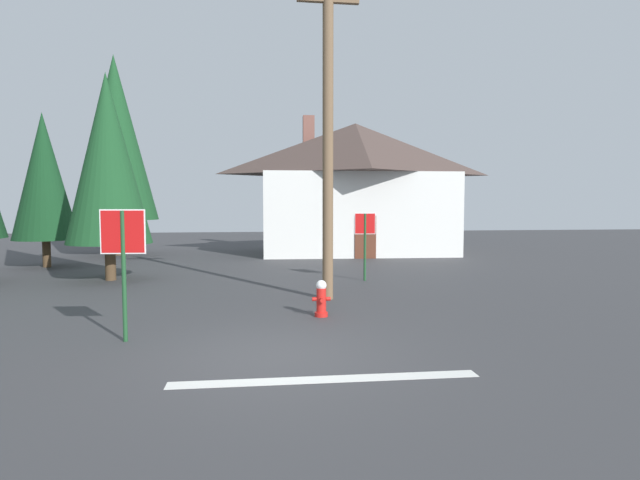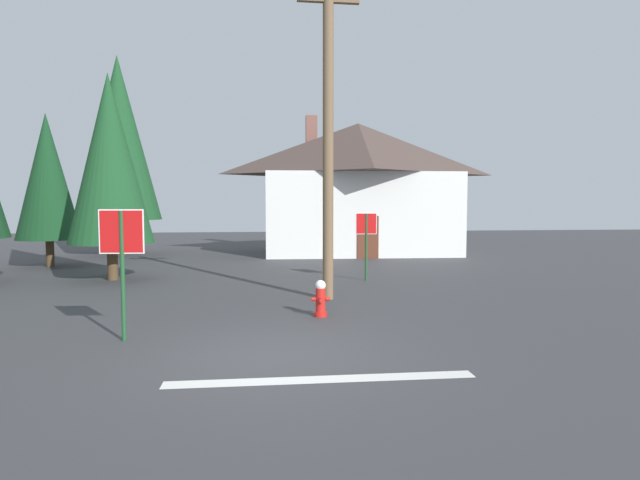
{
  "view_description": "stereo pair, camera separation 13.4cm",
  "coord_description": "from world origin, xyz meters",
  "px_view_note": "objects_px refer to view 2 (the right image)",
  "views": [
    {
      "loc": [
        -0.4,
        -8.38,
        2.47
      ],
      "look_at": [
        1.33,
        4.42,
        1.6
      ],
      "focal_mm": 28.7,
      "sensor_mm": 36.0,
      "label": 1
    },
    {
      "loc": [
        -0.26,
        -8.39,
        2.47
      ],
      "look_at": [
        1.33,
        4.42,
        1.6
      ],
      "focal_mm": 28.7,
      "sensor_mm": 36.0,
      "label": 2
    }
  ],
  "objects_px": {
    "fire_hydrant": "(321,299)",
    "pine_tree_mid_left": "(47,177)",
    "utility_pole": "(328,134)",
    "stop_sign_far": "(366,233)",
    "stop_sign_near": "(122,247)",
    "pine_tree_tall_left": "(119,138)",
    "house": "(358,186)",
    "pine_tree_far_center": "(110,159)"
  },
  "relations": [
    {
      "from": "fire_hydrant",
      "to": "pine_tree_mid_left",
      "type": "height_order",
      "value": "pine_tree_mid_left"
    },
    {
      "from": "utility_pole",
      "to": "stop_sign_far",
      "type": "xyz_separation_m",
      "value": [
        1.71,
        3.13,
        -2.75
      ]
    },
    {
      "from": "utility_pole",
      "to": "stop_sign_near",
      "type": "bearing_deg",
      "value": -139.3
    },
    {
      "from": "fire_hydrant",
      "to": "pine_tree_tall_left",
      "type": "bearing_deg",
      "value": 117.83
    },
    {
      "from": "house",
      "to": "pine_tree_far_center",
      "type": "bearing_deg",
      "value": -139.0
    },
    {
      "from": "stop_sign_near",
      "to": "pine_tree_far_center",
      "type": "height_order",
      "value": "pine_tree_far_center"
    },
    {
      "from": "stop_sign_far",
      "to": "pine_tree_tall_left",
      "type": "bearing_deg",
      "value": 135.29
    },
    {
      "from": "utility_pole",
      "to": "house",
      "type": "bearing_deg",
      "value": 75.4
    },
    {
      "from": "utility_pole",
      "to": "stop_sign_far",
      "type": "bearing_deg",
      "value": 61.43
    },
    {
      "from": "pine_tree_mid_left",
      "to": "pine_tree_far_center",
      "type": "height_order",
      "value": "pine_tree_far_center"
    },
    {
      "from": "house",
      "to": "pine_tree_mid_left",
      "type": "distance_m",
      "value": 14.34
    },
    {
      "from": "stop_sign_far",
      "to": "pine_tree_far_center",
      "type": "bearing_deg",
      "value": 171.61
    },
    {
      "from": "pine_tree_tall_left",
      "to": "house",
      "type": "bearing_deg",
      "value": -1.18
    },
    {
      "from": "utility_pole",
      "to": "pine_tree_far_center",
      "type": "height_order",
      "value": "utility_pole"
    },
    {
      "from": "utility_pole",
      "to": "stop_sign_far",
      "type": "distance_m",
      "value": 4.5
    },
    {
      "from": "house",
      "to": "pine_tree_far_center",
      "type": "relative_size",
      "value": 1.54
    },
    {
      "from": "fire_hydrant",
      "to": "stop_sign_far",
      "type": "bearing_deg",
      "value": 67.49
    },
    {
      "from": "stop_sign_near",
      "to": "utility_pole",
      "type": "bearing_deg",
      "value": 40.7
    },
    {
      "from": "stop_sign_near",
      "to": "house",
      "type": "bearing_deg",
      "value": 65.36
    },
    {
      "from": "stop_sign_far",
      "to": "pine_tree_mid_left",
      "type": "bearing_deg",
      "value": 155.74
    },
    {
      "from": "stop_sign_near",
      "to": "pine_tree_tall_left",
      "type": "height_order",
      "value": "pine_tree_tall_left"
    },
    {
      "from": "pine_tree_far_center",
      "to": "pine_tree_tall_left",
      "type": "bearing_deg",
      "value": 102.38
    },
    {
      "from": "utility_pole",
      "to": "pine_tree_tall_left",
      "type": "xyz_separation_m",
      "value": [
        -8.61,
        13.34,
        1.47
      ]
    },
    {
      "from": "fire_hydrant",
      "to": "stop_sign_far",
      "type": "distance_m",
      "value": 5.78
    },
    {
      "from": "utility_pole",
      "to": "stop_sign_far",
      "type": "height_order",
      "value": "utility_pole"
    },
    {
      "from": "fire_hydrant",
      "to": "house",
      "type": "relative_size",
      "value": 0.08
    },
    {
      "from": "stop_sign_near",
      "to": "fire_hydrant",
      "type": "xyz_separation_m",
      "value": [
        3.83,
        1.6,
        -1.33
      ]
    },
    {
      "from": "stop_sign_far",
      "to": "pine_tree_tall_left",
      "type": "distance_m",
      "value": 15.11
    },
    {
      "from": "utility_pole",
      "to": "pine_tree_mid_left",
      "type": "bearing_deg",
      "value": 140.16
    },
    {
      "from": "stop_sign_near",
      "to": "house",
      "type": "distance_m",
      "value": 18.55
    },
    {
      "from": "stop_sign_far",
      "to": "pine_tree_mid_left",
      "type": "relative_size",
      "value": 0.36
    },
    {
      "from": "stop_sign_near",
      "to": "pine_tree_tall_left",
      "type": "relative_size",
      "value": 0.24
    },
    {
      "from": "pine_tree_mid_left",
      "to": "stop_sign_far",
      "type": "bearing_deg",
      "value": -24.26
    },
    {
      "from": "utility_pole",
      "to": "house",
      "type": "height_order",
      "value": "utility_pole"
    },
    {
      "from": "fire_hydrant",
      "to": "stop_sign_far",
      "type": "relative_size",
      "value": 0.37
    },
    {
      "from": "fire_hydrant",
      "to": "pine_tree_tall_left",
      "type": "xyz_separation_m",
      "value": [
        -8.15,
        15.43,
        5.4
      ]
    },
    {
      "from": "fire_hydrant",
      "to": "pine_tree_mid_left",
      "type": "bearing_deg",
      "value": 132.55
    },
    {
      "from": "stop_sign_far",
      "to": "house",
      "type": "xyz_separation_m",
      "value": [
        1.7,
        9.96,
        1.91
      ]
    },
    {
      "from": "pine_tree_far_center",
      "to": "utility_pole",
      "type": "bearing_deg",
      "value": -33.31
    },
    {
      "from": "stop_sign_near",
      "to": "utility_pole",
      "type": "height_order",
      "value": "utility_pole"
    },
    {
      "from": "stop_sign_far",
      "to": "stop_sign_near",
      "type": "bearing_deg",
      "value": -131.31
    },
    {
      "from": "fire_hydrant",
      "to": "pine_tree_far_center",
      "type": "distance_m",
      "value": 9.63
    }
  ]
}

